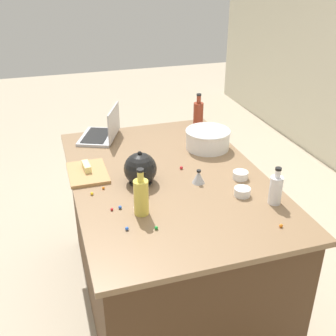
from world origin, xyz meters
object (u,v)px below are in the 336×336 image
object	(u,v)px
bottle_vinegar	(276,189)
ramekin_small	(242,192)
bottle_soy	(198,115)
cutting_board	(88,173)
kitchen_timer	(199,177)
bottle_oil	(141,196)
kettle	(140,169)
ramekin_medium	(240,175)
mixing_bowl_large	(208,139)
butter_stick_left	(86,166)
laptop	(103,132)

from	to	relation	value
bottle_vinegar	ramekin_small	size ratio (longest dim) A/B	2.34
bottle_soy	bottle_vinegar	bearing A→B (deg)	0.64
cutting_board	kitchen_timer	size ratio (longest dim) A/B	3.88
bottle_oil	kettle	world-z (taller)	bottle_oil
bottle_soy	ramekin_medium	distance (m)	0.76
bottle_oil	ramekin_small	distance (m)	0.54
bottle_vinegar	kettle	distance (m)	0.72
bottle_oil	ramekin_small	xyz separation A→B (m)	(-0.01, 0.54, -0.08)
mixing_bowl_large	butter_stick_left	world-z (taller)	mixing_bowl_large
bottle_oil	butter_stick_left	world-z (taller)	bottle_oil
bottle_soy	kitchen_timer	xyz separation A→B (m)	(0.73, -0.28, -0.07)
bottle_oil	mixing_bowl_large	bearing A→B (deg)	136.10
bottle_vinegar	kettle	xyz separation A→B (m)	(-0.41, -0.59, -0.00)
laptop	kitchen_timer	xyz separation A→B (m)	(0.77, 0.39, -0.01)
butter_stick_left	ramekin_medium	bearing A→B (deg)	67.60
kettle	butter_stick_left	distance (m)	0.34
mixing_bowl_large	laptop	bearing A→B (deg)	-120.20
kettle	bottle_vinegar	bearing A→B (deg)	55.29
bottle_oil	kettle	xyz separation A→B (m)	(-0.30, 0.07, -0.02)
butter_stick_left	ramekin_medium	distance (m)	0.87
ramekin_small	butter_stick_left	bearing A→B (deg)	-124.30
laptop	kettle	world-z (taller)	laptop
bottle_oil	bottle_vinegar	bearing A→B (deg)	80.89
laptop	cutting_board	xyz separation A→B (m)	(0.49, -0.17, -0.04)
bottle_soy	butter_stick_left	xyz separation A→B (m)	(0.43, -0.84, -0.07)
bottle_oil	kitchen_timer	world-z (taller)	bottle_oil
mixing_bowl_large	bottle_oil	xyz separation A→B (m)	(0.61, -0.59, 0.03)
butter_stick_left	ramekin_medium	world-z (taller)	butter_stick_left
bottle_oil	ramekin_medium	xyz separation A→B (m)	(-0.18, 0.61, -0.08)
kitchen_timer	bottle_soy	bearing A→B (deg)	159.32
mixing_bowl_large	kitchen_timer	world-z (taller)	mixing_bowl_large
kettle	cutting_board	distance (m)	0.33
mixing_bowl_large	ramekin_small	xyz separation A→B (m)	(0.60, -0.05, -0.04)
laptop	bottle_vinegar	distance (m)	1.27
kitchen_timer	ramekin_medium	bearing A→B (deg)	84.03
bottle_vinegar	ramekin_small	xyz separation A→B (m)	(-0.11, -0.12, -0.06)
laptop	bottle_vinegar	size ratio (longest dim) A/B	1.87
butter_stick_left	ramekin_small	xyz separation A→B (m)	(0.50, 0.73, -0.01)
bottle_vinegar	ramekin_small	world-z (taller)	bottle_vinegar
cutting_board	ramekin_medium	bearing A→B (deg)	69.35
bottle_soy	ramekin_small	xyz separation A→B (m)	(0.93, -0.11, -0.08)
ramekin_small	kitchen_timer	world-z (taller)	kitchen_timer
bottle_oil	ramekin_medium	world-z (taller)	bottle_oil
ramekin_medium	kitchen_timer	bearing A→B (deg)	-95.97
bottle_vinegar	ramekin_small	distance (m)	0.18
bottle_soy	cutting_board	xyz separation A→B (m)	(0.46, -0.84, -0.10)
laptop	kitchen_timer	distance (m)	0.86
laptop	butter_stick_left	bearing A→B (deg)	-20.66
laptop	kettle	distance (m)	0.67
bottle_soy	kettle	distance (m)	0.86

